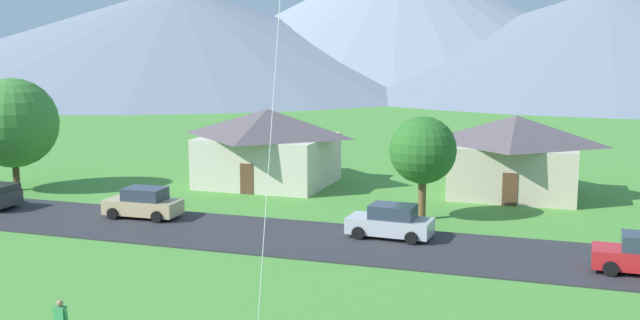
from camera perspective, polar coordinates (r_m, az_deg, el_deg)
road_strip at (r=37.27m, az=3.41°, el=-6.30°), size 160.00×6.93×0.08m
mountain_far_east_ridge at (r=169.71m, az=-10.52°, el=9.15°), size 135.37×135.37×21.19m
mountain_east_ridge at (r=167.15m, az=20.55°, el=8.53°), size 130.62×130.62×20.02m
mountain_central_ridge at (r=177.85m, az=6.08°, el=10.58°), size 117.89×117.89×29.55m
house_leftmost at (r=49.85m, az=14.41°, el=0.42°), size 8.32×7.01×5.14m
house_right_center at (r=52.17m, az=-3.92°, el=1.10°), size 8.93×7.87×5.20m
tree_center at (r=42.00m, az=7.72°, el=0.71°), size 3.70×3.70×5.74m
tree_right_of_center at (r=53.65m, az=-22.02°, el=2.59°), size 5.86×5.86×7.41m
parked_car_tan_mid_west at (r=43.42m, az=-13.09°, el=-3.19°), size 4.25×2.18×1.68m
parked_car_silver_mid_east at (r=38.22m, az=5.31°, el=-4.66°), size 4.28×2.24×1.68m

